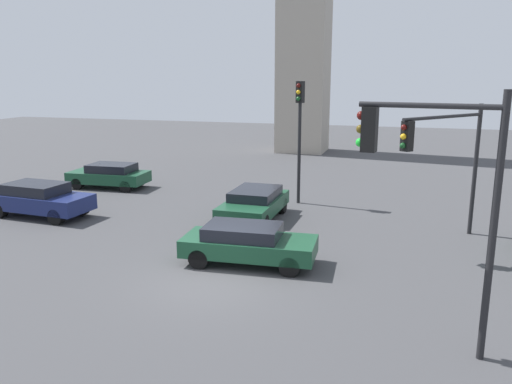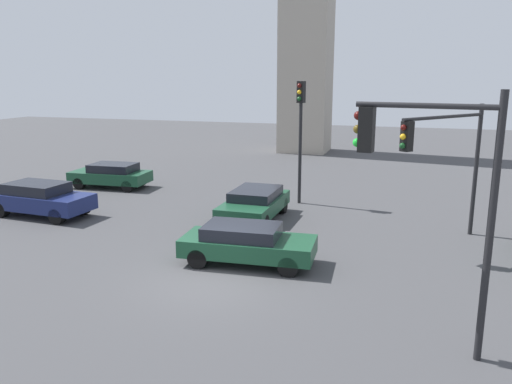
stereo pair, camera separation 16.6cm
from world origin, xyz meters
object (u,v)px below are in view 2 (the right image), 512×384
(car_1, at_px, (40,198))
(car_2, at_px, (255,203))
(traffic_light_1, at_px, (300,120))
(traffic_light_2, at_px, (430,173))
(traffic_light_0, at_px, (444,148))
(car_4, at_px, (247,243))
(car_3, at_px, (111,175))

(car_1, distance_m, car_2, 9.50)
(traffic_light_1, distance_m, traffic_light_2, 13.73)
(traffic_light_0, height_order, traffic_light_2, traffic_light_2)
(traffic_light_0, xyz_separation_m, car_4, (-6.07, -4.04, -2.88))
(car_1, relative_size, car_2, 1.04)
(traffic_light_0, height_order, car_3, traffic_light_0)
(traffic_light_0, xyz_separation_m, car_3, (-17.00, 4.96, -2.87))
(traffic_light_2, bearing_deg, traffic_light_1, -57.51)
(car_4, bearing_deg, car_1, 160.81)
(car_2, bearing_deg, traffic_light_2, 37.16)
(car_1, distance_m, car_4, 10.99)
(car_1, bearing_deg, traffic_light_2, -19.38)
(traffic_light_1, relative_size, traffic_light_2, 1.00)
(car_3, bearing_deg, car_1, 89.89)
(traffic_light_2, height_order, car_3, traffic_light_2)
(car_3, bearing_deg, traffic_light_0, 160.47)
(car_2, distance_m, car_3, 10.31)
(car_1, relative_size, car_3, 1.07)
(traffic_light_0, bearing_deg, car_2, -60.68)
(car_2, relative_size, car_4, 1.00)
(traffic_light_1, height_order, car_2, traffic_light_1)
(traffic_light_0, distance_m, traffic_light_2, 7.98)
(car_3, bearing_deg, traffic_light_1, 174.74)
(traffic_light_0, bearing_deg, car_4, -18.45)
(traffic_light_1, distance_m, car_4, 9.25)
(traffic_light_0, relative_size, traffic_light_1, 0.87)
(traffic_light_2, distance_m, car_3, 21.11)
(traffic_light_2, relative_size, car_1, 1.25)
(car_4, bearing_deg, car_3, 136.75)
(car_2, xyz_separation_m, car_3, (-9.57, 3.84, -0.00))
(car_3, bearing_deg, car_4, 137.25)
(traffic_light_0, distance_m, car_1, 16.94)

